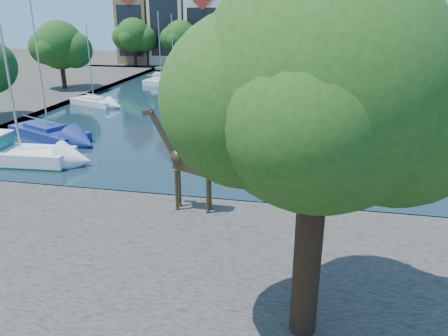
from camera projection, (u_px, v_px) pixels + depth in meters
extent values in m
plane|color=#38332B|center=(164.00, 202.00, 23.25)|extent=(160.00, 160.00, 0.00)
cube|color=black|center=(238.00, 107.00, 45.31)|extent=(38.00, 50.00, 0.08)
cube|color=#4E4B44|center=(105.00, 272.00, 16.73)|extent=(50.00, 14.00, 0.50)
cube|color=#4E4B44|center=(269.00, 66.00, 74.67)|extent=(60.00, 16.00, 0.50)
cube|color=#4E4B44|center=(23.00, 96.00, 49.82)|extent=(14.00, 52.00, 0.50)
cylinder|color=#332114|center=(308.00, 250.00, 12.47)|extent=(0.80, 0.80, 5.50)
sphere|color=#224313|center=(320.00, 87.00, 10.85)|extent=(6.40, 6.40, 6.40)
sphere|color=#224313|center=(396.00, 113.00, 11.00)|extent=(4.80, 4.80, 4.80)
sphere|color=#224313|center=(248.00, 100.00, 10.92)|extent=(4.48, 4.48, 4.48)
cube|color=#826447|center=(140.00, 30.00, 76.89)|extent=(5.39, 9.00, 11.00)
cube|color=black|center=(130.00, 31.00, 72.77)|extent=(4.40, 0.05, 8.25)
cube|color=beige|center=(172.00, 25.00, 75.53)|extent=(5.88, 9.00, 12.50)
cube|color=black|center=(164.00, 27.00, 71.41)|extent=(4.80, 0.05, 9.38)
cube|color=silver|center=(209.00, 32.00, 74.68)|extent=(6.37, 9.00, 10.50)
cube|color=black|center=(203.00, 33.00, 70.56)|extent=(5.20, 0.05, 7.88)
cube|color=brown|center=(247.00, 25.00, 73.06)|extent=(5.39, 9.00, 13.00)
cube|color=black|center=(243.00, 26.00, 68.94)|extent=(4.40, 0.05, 9.75)
cube|color=tan|center=(283.00, 30.00, 72.22)|extent=(5.88, 9.00, 11.50)
cube|color=black|center=(280.00, 31.00, 68.10)|extent=(4.80, 0.05, 8.62)
cube|color=beige|center=(323.00, 28.00, 70.94)|extent=(6.37, 9.00, 12.00)
cube|color=black|center=(323.00, 30.00, 66.82)|extent=(5.20, 0.05, 9.00)
cube|color=brown|center=(364.00, 34.00, 70.01)|extent=(5.39, 9.00, 10.50)
cube|color=black|center=(367.00, 35.00, 65.89)|extent=(4.40, 0.05, 7.88)
cylinder|color=#332114|center=(135.00, 56.00, 73.00)|extent=(0.50, 0.50, 3.20)
sphere|color=#183E12|center=(134.00, 35.00, 71.86)|extent=(5.60, 5.60, 5.60)
sphere|color=#183E12|center=(144.00, 39.00, 72.02)|extent=(4.20, 4.20, 4.20)
sphere|color=#183E12|center=(124.00, 37.00, 71.87)|extent=(3.92, 3.92, 3.92)
cylinder|color=#332114|center=(181.00, 57.00, 71.53)|extent=(0.50, 0.50, 3.20)
sphere|color=#183E12|center=(180.00, 37.00, 70.44)|extent=(5.20, 5.20, 5.20)
sphere|color=#183E12|center=(190.00, 40.00, 70.61)|extent=(3.90, 3.90, 3.90)
sphere|color=#183E12|center=(171.00, 38.00, 70.42)|extent=(3.64, 3.64, 3.64)
cylinder|color=#332114|center=(229.00, 58.00, 70.07)|extent=(0.50, 0.50, 3.20)
sphere|color=#183E12|center=(229.00, 36.00, 68.89)|extent=(6.00, 6.00, 6.00)
sphere|color=#183E12|center=(240.00, 40.00, 69.04)|extent=(4.50, 4.50, 4.50)
sphere|color=#183E12|center=(218.00, 38.00, 68.93)|extent=(4.20, 4.20, 4.20)
cylinder|color=#332114|center=(279.00, 59.00, 68.60)|extent=(0.50, 0.50, 3.20)
sphere|color=#183E12|center=(280.00, 38.00, 67.49)|extent=(5.40, 5.40, 5.40)
sphere|color=#183E12|center=(290.00, 41.00, 67.65)|extent=(4.05, 4.05, 4.05)
sphere|color=#183E12|center=(270.00, 39.00, 67.48)|extent=(3.78, 3.78, 3.78)
cylinder|color=#332114|center=(331.00, 60.00, 67.14)|extent=(0.50, 0.50, 3.20)
sphere|color=#183E12|center=(333.00, 37.00, 65.98)|extent=(5.80, 5.80, 5.80)
sphere|color=#183E12|center=(344.00, 41.00, 66.14)|extent=(4.35, 4.35, 4.35)
sphere|color=#183E12|center=(322.00, 39.00, 66.00)|extent=(4.06, 4.06, 4.06)
cylinder|color=#332114|center=(385.00, 61.00, 65.67)|extent=(0.50, 0.50, 3.20)
sphere|color=#183E12|center=(388.00, 39.00, 64.58)|extent=(5.20, 5.20, 5.20)
sphere|color=#183E12|center=(398.00, 43.00, 64.75)|extent=(3.90, 3.90, 3.90)
sphere|color=#183E12|center=(378.00, 41.00, 64.56)|extent=(3.64, 3.64, 3.64)
cylinder|color=#332114|center=(63.00, 74.00, 52.27)|extent=(0.54, 0.54, 3.40)
sphere|color=#183E12|center=(59.00, 45.00, 51.10)|extent=(5.60, 5.60, 5.60)
sphere|color=#183E12|center=(74.00, 50.00, 51.26)|extent=(4.20, 4.20, 4.20)
sphere|color=#183E12|center=(46.00, 48.00, 51.11)|extent=(3.92, 3.92, 3.92)
cylinder|color=#3C311E|center=(177.00, 190.00, 20.94)|extent=(0.15, 0.15, 2.03)
cylinder|color=#3C311E|center=(179.00, 187.00, 21.33)|extent=(0.15, 0.15, 2.03)
cylinder|color=#3C311E|center=(208.00, 193.00, 20.62)|extent=(0.15, 0.15, 2.03)
cylinder|color=#3C311E|center=(210.00, 190.00, 21.00)|extent=(0.15, 0.15, 2.03)
cube|color=#3C311E|center=(194.00, 164.00, 20.49)|extent=(1.98, 0.59, 1.18)
cylinder|color=#3C311E|center=(163.00, 135.00, 20.34)|extent=(1.31, 0.33, 2.10)
cube|color=#3C311E|center=(148.00, 113.00, 20.13)|extent=(0.57, 0.19, 0.32)
cube|color=white|center=(7.00, 154.00, 28.80)|extent=(8.79, 3.05, 1.18)
cylinder|color=#B2B2B7|center=(9.00, 80.00, 26.98)|extent=(0.15, 0.15, 9.09)
cube|color=navy|center=(49.00, 132.00, 34.36)|extent=(7.69, 5.30, 0.93)
cube|color=navy|center=(48.00, 128.00, 34.25)|extent=(3.64, 2.93, 0.51)
cylinder|color=#B2B2B7|center=(38.00, 56.00, 32.33)|extent=(0.12, 0.12, 11.17)
cube|color=silver|center=(94.00, 101.00, 45.79)|extent=(5.60, 3.54, 0.78)
cube|color=silver|center=(94.00, 99.00, 45.70)|extent=(2.61, 2.01, 0.44)
cylinder|color=#B2B2B7|center=(90.00, 62.00, 44.37)|extent=(0.10, 0.10, 7.70)
cube|color=white|center=(161.00, 82.00, 57.08)|extent=(4.93, 2.31, 0.87)
cube|color=white|center=(161.00, 80.00, 56.98)|extent=(2.22, 1.44, 0.49)
cylinder|color=#B2B2B7|center=(160.00, 47.00, 55.51)|extent=(0.12, 0.12, 8.54)
cube|color=silver|center=(174.00, 75.00, 63.47)|extent=(5.99, 2.62, 0.84)
cube|color=silver|center=(174.00, 73.00, 63.37)|extent=(2.67, 1.68, 0.47)
cylinder|color=#B2B2B7|center=(172.00, 44.00, 61.98)|extent=(0.11, 0.11, 8.12)
cube|color=white|center=(421.00, 150.00, 30.02)|extent=(7.16, 4.63, 0.90)
cube|color=white|center=(422.00, 146.00, 29.91)|extent=(3.35, 2.61, 0.50)
cylinder|color=#B2B2B7|center=(432.00, 82.00, 28.40)|extent=(0.12, 0.12, 8.80)
cube|color=navy|center=(370.00, 134.00, 33.68)|extent=(8.29, 3.00, 1.00)
cube|color=navy|center=(371.00, 130.00, 33.57)|extent=(3.64, 2.07, 0.56)
cylinder|color=#B2B2B7|center=(381.00, 42.00, 31.31)|extent=(0.13, 0.13, 13.12)
cube|color=white|center=(384.00, 99.00, 46.39)|extent=(6.44, 2.67, 0.99)
cube|color=white|center=(385.00, 96.00, 46.27)|extent=(2.86, 1.74, 0.55)
cylinder|color=#B2B2B7|center=(391.00, 44.00, 44.41)|extent=(0.13, 0.13, 10.86)
cube|color=beige|center=(376.00, 92.00, 50.77)|extent=(4.68, 2.80, 0.85)
cube|color=beige|center=(376.00, 89.00, 50.68)|extent=(2.17, 1.61, 0.47)
cylinder|color=#B2B2B7|center=(380.00, 57.00, 49.39)|extent=(0.11, 0.11, 7.50)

